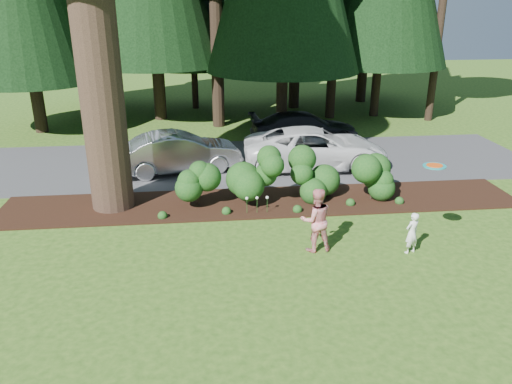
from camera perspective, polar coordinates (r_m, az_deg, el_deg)
The scene contains 11 objects.
ground at distance 12.70m, azimuth 2.67°, elevation -6.83°, with size 80.00×80.00×0.00m, color #284D16.
mulch_bed at distance 15.60m, azimuth 0.88°, elevation -1.16°, with size 16.00×2.50×0.05m, color black.
driveway at distance 19.58m, azimuth -0.64°, elevation 3.52°, with size 22.00×6.00×0.03m, color #38383A.
shrub_row at distance 15.32m, azimuth 3.80°, elevation 1.51°, with size 6.53×1.60×1.61m.
lily_cluster at distance 14.61m, azimuth 0.12°, elevation -0.77°, with size 0.69×0.09×0.57m.
car_silver_wagon at distance 18.37m, azimuth -8.72°, elevation 4.50°, with size 1.54×4.42×1.46m, color #ACACB1.
car_white_suv at distance 18.81m, azimuth 6.79°, elevation 5.03°, with size 2.45×5.32×1.48m, color silver.
car_dark_suv at distance 21.95m, azimuth 5.55°, elevation 7.28°, with size 1.93×4.74×1.37m, color black.
child at distance 12.99m, azimuth 17.39°, elevation -4.50°, with size 0.40×0.26×1.09m, color white.
adult at distance 12.50m, azimuth 6.87°, elevation -3.19°, with size 0.81×0.63×1.66m, color red.
frisbee at distance 12.32m, azimuth 19.73°, elevation 2.83°, with size 0.53×0.53×0.05m.
Camera 1 is at (-1.78, -11.07, 5.96)m, focal length 35.00 mm.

